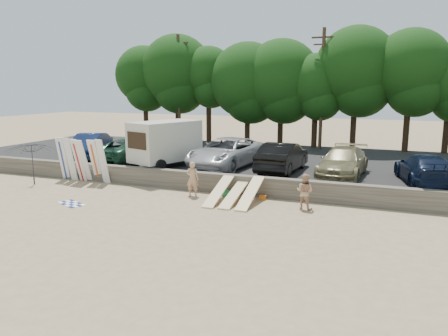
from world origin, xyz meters
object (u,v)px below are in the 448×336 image
(car_0, at_px, (89,146))
(car_1, at_px, (131,150))
(car_3, at_px, (282,157))
(cooler, at_px, (226,193))
(beachgoer_b, at_px, (305,191))
(box_trailer, at_px, (165,141))
(beachgoer_a, at_px, (193,179))
(car_2, at_px, (227,152))
(beach_umbrella, at_px, (31,164))
(car_4, at_px, (343,162))
(car_5, at_px, (424,169))

(car_0, height_order, car_1, car_0)
(car_3, height_order, cooler, car_3)
(car_0, distance_m, beachgoer_b, 16.31)
(box_trailer, height_order, beachgoer_b, box_trailer)
(beachgoer_a, distance_m, beachgoer_b, 5.73)
(car_1, distance_m, cooler, 8.91)
(cooler, bearing_deg, car_2, 96.89)
(beach_umbrella, bearing_deg, beachgoer_a, 5.50)
(car_4, distance_m, car_5, 3.98)
(car_4, bearing_deg, car_0, -177.06)
(cooler, distance_m, beach_umbrella, 11.27)
(car_0, bearing_deg, car_2, -16.18)
(box_trailer, bearing_deg, beach_umbrella, -124.95)
(car_3, distance_m, beachgoer_b, 5.27)
(car_1, bearing_deg, cooler, 159.75)
(beachgoer_a, bearing_deg, cooler, -168.15)
(car_0, distance_m, car_3, 13.36)
(box_trailer, bearing_deg, car_2, 38.03)
(car_4, relative_size, beachgoer_b, 3.27)
(car_4, xyz_separation_m, beachgoer_b, (-1.11, -4.64, -0.66))
(car_3, bearing_deg, car_0, 2.02)
(beachgoer_a, distance_m, beach_umbrella, 9.60)
(car_0, relative_size, car_5, 0.97)
(beachgoer_b, height_order, cooler, beachgoer_b)
(beachgoer_a, height_order, beach_umbrella, beach_umbrella)
(beachgoer_b, bearing_deg, car_5, -126.81)
(box_trailer, distance_m, car_4, 10.36)
(car_5, xyz_separation_m, cooler, (-9.22, -3.39, -1.28))
(cooler, bearing_deg, beach_umbrella, 173.89)
(car_0, height_order, beachgoer_b, car_0)
(beachgoer_a, xyz_separation_m, cooler, (1.57, 0.59, -0.72))
(car_1, height_order, car_4, car_4)
(car_2, distance_m, beachgoer_a, 4.77)
(box_trailer, bearing_deg, car_5, 20.75)
(beachgoer_b, distance_m, cooler, 4.30)
(beachgoer_a, bearing_deg, car_1, -42.58)
(box_trailer, xyz_separation_m, car_2, (3.48, 1.21, -0.66))
(car_5, xyz_separation_m, beach_umbrella, (-20.34, -4.90, -0.24))
(car_0, distance_m, car_1, 3.44)
(car_4, bearing_deg, car_2, -179.84)
(car_3, distance_m, beach_umbrella, 14.10)
(beachgoer_b, bearing_deg, box_trailer, -9.64)
(car_5, bearing_deg, car_1, -13.00)
(box_trailer, distance_m, beachgoer_b, 10.06)
(beachgoer_a, bearing_deg, car_5, -168.42)
(box_trailer, xyz_separation_m, beachgoer_b, (9.20, -3.83, -1.41))
(car_3, height_order, car_5, car_3)
(car_3, height_order, beachgoer_a, car_3)
(box_trailer, distance_m, car_1, 3.15)
(box_trailer, bearing_deg, car_0, -169.78)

